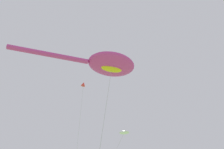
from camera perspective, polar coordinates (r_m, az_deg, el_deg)
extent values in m
ellipsoid|color=#CC3899|center=(17.80, -0.18, 3.18)|extent=(5.78, 5.41, 1.30)
cylinder|color=#CC3899|center=(17.54, -19.54, 6.09)|extent=(6.26, 4.45, 0.47)
ellipsoid|color=yellow|center=(17.40, -0.18, 1.79)|extent=(2.17, 1.83, 0.47)
cylinder|color=#B2B2B7|center=(12.37, -2.84, -16.05)|extent=(3.21, 1.35, 13.06)
cone|color=red|center=(22.38, -9.21, -3.08)|extent=(0.60, 0.69, 0.59)
cylinder|color=#B2B2B7|center=(19.61, -11.19, -21.97)|extent=(1.23, 0.94, 14.81)
ellipsoid|color=white|center=(17.51, 3.97, -18.19)|extent=(0.94, 1.11, 0.27)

